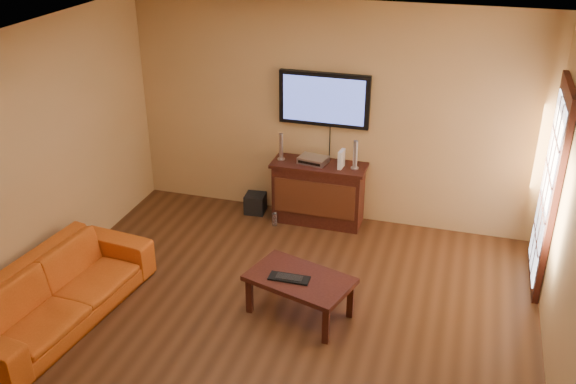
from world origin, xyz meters
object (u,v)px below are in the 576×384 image
at_px(media_console, 318,193).
at_px(television, 324,99).
at_px(sofa, 56,283).
at_px(av_receiver, 313,160).
at_px(keyboard, 289,278).
at_px(bottle, 275,219).
at_px(coffee_table, 300,282).
at_px(speaker_right, 355,156).
at_px(subwoofer, 255,203).
at_px(speaker_left, 281,148).
at_px(game_console, 341,159).

distance_m(media_console, television, 1.16).
relative_size(sofa, av_receiver, 6.25).
relative_size(television, keyboard, 2.76).
distance_m(sofa, bottle, 2.81).
xyz_separation_m(media_console, coffee_table, (0.30, -1.92, -0.02)).
bearing_deg(speaker_right, subwoofer, 179.47).
bearing_deg(speaker_left, television, 19.95).
height_order(coffee_table, bottle, coffee_table).
bearing_deg(speaker_right, media_console, 179.51).
distance_m(sofa, keyboard, 2.24).
relative_size(media_console, coffee_table, 1.03).
height_order(coffee_table, game_console, game_console).
distance_m(speaker_left, speaker_right, 0.92).
distance_m(coffee_table, sofa, 2.34).
relative_size(media_console, keyboard, 2.90).
relative_size(game_console, subwoofer, 0.89).
height_order(speaker_right, subwoofer, speaker_right).
bearing_deg(keyboard, bottle, 112.10).
height_order(speaker_right, keyboard, speaker_right).
height_order(media_console, keyboard, media_console).
bearing_deg(av_receiver, subwoofer, -169.26).
xyz_separation_m(sofa, game_console, (2.20, 2.64, 0.48)).
bearing_deg(television, game_console, -36.58).
bearing_deg(sofa, bottle, -24.72).
bearing_deg(keyboard, game_console, 87.96).
relative_size(coffee_table, speaker_right, 3.19).
relative_size(av_receiver, subwoofer, 1.35).
relative_size(speaker_left, keyboard, 0.85).
xyz_separation_m(speaker_right, keyboard, (-0.23, -1.98, -0.51)).
bearing_deg(keyboard, television, 95.54).
bearing_deg(game_console, coffee_table, -83.46).
xyz_separation_m(media_console, bottle, (-0.49, -0.27, -0.31)).
bearing_deg(speaker_left, keyboard, -70.79).
relative_size(bottle, keyboard, 0.47).
bearing_deg(game_console, bottle, -156.72).
xyz_separation_m(television, coffee_table, (0.30, -2.11, -1.17)).
bearing_deg(media_console, speaker_right, -0.49).
distance_m(coffee_table, game_console, 1.97).
bearing_deg(coffee_table, speaker_right, 85.84).
relative_size(sofa, speaker_left, 6.21).
xyz_separation_m(sofa, av_receiver, (1.84, 2.69, 0.41)).
xyz_separation_m(speaker_left, game_console, (0.76, -0.03, -0.05)).
bearing_deg(sofa, av_receiver, -28.29).
bearing_deg(media_console, television, 90.00).
xyz_separation_m(sofa, speaker_right, (2.36, 2.66, 0.53)).
height_order(television, game_console, television).
height_order(television, keyboard, television).
bearing_deg(speaker_left, bottle, -90.83).
xyz_separation_m(media_console, sofa, (-1.92, -2.66, 0.02)).
bearing_deg(speaker_right, game_console, -172.34).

